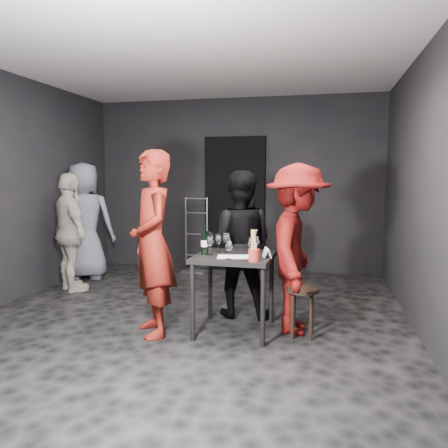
% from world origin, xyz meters
% --- Properties ---
extents(floor, '(4.50, 5.00, 0.02)m').
position_xyz_m(floor, '(0.00, 0.00, 0.00)').
color(floor, black).
rests_on(floor, ground).
extents(ceiling, '(4.50, 5.00, 0.02)m').
position_xyz_m(ceiling, '(0.00, 0.00, 2.70)').
color(ceiling, silver).
rests_on(ceiling, ground).
extents(wall_back, '(4.50, 0.04, 2.70)m').
position_xyz_m(wall_back, '(0.00, 2.50, 1.35)').
color(wall_back, black).
rests_on(wall_back, ground).
extents(wall_front, '(4.50, 0.04, 2.70)m').
position_xyz_m(wall_front, '(0.00, -2.50, 1.35)').
color(wall_front, black).
rests_on(wall_front, ground).
extents(wall_right, '(0.04, 5.00, 2.70)m').
position_xyz_m(wall_right, '(2.25, 0.00, 1.35)').
color(wall_right, black).
rests_on(wall_right, ground).
extents(doorway, '(0.95, 0.10, 2.10)m').
position_xyz_m(doorway, '(0.00, 2.44, 1.05)').
color(doorway, black).
rests_on(doorway, ground).
extents(wallbox_upper, '(0.12, 0.06, 0.12)m').
position_xyz_m(wallbox_upper, '(0.85, 2.45, 1.45)').
color(wallbox_upper, '#B7B7B2').
rests_on(wallbox_upper, wall_back).
extents(wallbox_lower, '(0.10, 0.06, 0.14)m').
position_xyz_m(wallbox_lower, '(1.05, 2.45, 1.40)').
color(wallbox_lower, '#B7B7B2').
rests_on(wallbox_lower, wall_back).
extents(hand_truck, '(0.39, 0.33, 1.16)m').
position_xyz_m(hand_truck, '(-0.58, 2.22, 0.21)').
color(hand_truck, '#B2B2B7').
rests_on(hand_truck, floor).
extents(tasting_table, '(0.72, 0.72, 0.75)m').
position_xyz_m(tasting_table, '(0.54, -0.28, 0.65)').
color(tasting_table, black).
rests_on(tasting_table, floor).
extents(stool, '(0.31, 0.31, 0.47)m').
position_xyz_m(stool, '(1.19, -0.27, 0.36)').
color(stool, black).
rests_on(stool, floor).
extents(server_red, '(0.81, 0.88, 2.02)m').
position_xyz_m(server_red, '(-0.20, -0.50, 1.01)').
color(server_red, maroon).
rests_on(server_red, floor).
extents(woman_black, '(0.79, 0.44, 1.60)m').
position_xyz_m(woman_black, '(0.49, 0.22, 0.80)').
color(woman_black, black).
rests_on(woman_black, floor).
extents(man_maroon, '(0.53, 1.13, 1.74)m').
position_xyz_m(man_maroon, '(1.12, -0.13, 0.87)').
color(man_maroon, '#5F0C0A').
rests_on(man_maroon, floor).
extents(bystander_cream, '(1.00, 0.92, 1.58)m').
position_xyz_m(bystander_cream, '(-1.82, 0.71, 0.79)').
color(bystander_cream, beige).
rests_on(bystander_cream, floor).
extents(bystander_grey, '(1.01, 0.67, 1.90)m').
position_xyz_m(bystander_grey, '(-2.01, 1.40, 0.95)').
color(bystander_grey, slate).
rests_on(bystander_grey, floor).
extents(tasting_mat, '(0.33, 0.25, 0.00)m').
position_xyz_m(tasting_mat, '(0.55, -0.39, 0.75)').
color(tasting_mat, white).
rests_on(tasting_mat, tasting_table).
extents(wine_glass_a, '(0.08, 0.08, 0.19)m').
position_xyz_m(wine_glass_a, '(0.31, -0.33, 0.85)').
color(wine_glass_a, white).
rests_on(wine_glass_a, tasting_table).
extents(wine_glass_b, '(0.09, 0.09, 0.19)m').
position_xyz_m(wine_glass_b, '(0.35, -0.17, 0.84)').
color(wine_glass_b, white).
rests_on(wine_glass_b, tasting_table).
extents(wine_glass_c, '(0.09, 0.09, 0.21)m').
position_xyz_m(wine_glass_c, '(0.44, -0.16, 0.85)').
color(wine_glass_c, white).
rests_on(wine_glass_c, tasting_table).
extents(wine_glass_d, '(0.09, 0.09, 0.18)m').
position_xyz_m(wine_glass_d, '(0.54, -0.50, 0.84)').
color(wine_glass_d, white).
rests_on(wine_glass_d, tasting_table).
extents(wine_glass_e, '(0.11, 0.11, 0.22)m').
position_xyz_m(wine_glass_e, '(0.75, -0.48, 0.86)').
color(wine_glass_e, white).
rests_on(wine_glass_e, tasting_table).
extents(wine_glass_f, '(0.08, 0.08, 0.18)m').
position_xyz_m(wine_glass_f, '(0.73, -0.18, 0.84)').
color(wine_glass_f, white).
rests_on(wine_glass_f, tasting_table).
extents(wine_bottle, '(0.07, 0.07, 0.28)m').
position_xyz_m(wine_bottle, '(0.26, -0.32, 0.86)').
color(wine_bottle, black).
rests_on(wine_bottle, tasting_table).
extents(breadstick_cup, '(0.10, 0.10, 0.30)m').
position_xyz_m(breadstick_cup, '(0.77, -0.55, 0.89)').
color(breadstick_cup, red).
rests_on(breadstick_cup, tasting_table).
extents(reserved_card, '(0.11, 0.14, 0.09)m').
position_xyz_m(reserved_card, '(0.84, -0.35, 0.80)').
color(reserved_card, white).
rests_on(reserved_card, tasting_table).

